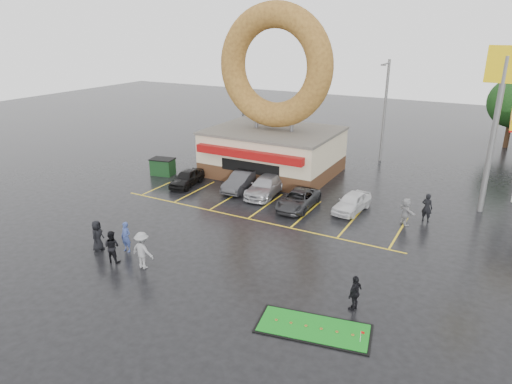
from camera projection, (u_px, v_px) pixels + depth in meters
The scene contains 19 objects.
ground at pixel (219, 239), 26.54m from camera, with size 120.00×120.00×0.00m, color black.
donut_shop at pixel (274, 120), 37.05m from camera, with size 10.20×8.70×13.50m.
shell_sign at pixel (500, 100), 28.03m from camera, with size 2.20×0.36×10.60m.
streetlight_left at pixel (242, 99), 45.82m from camera, with size 0.40×2.21×9.00m.
streetlight_mid at pixel (385, 109), 40.33m from camera, with size 0.40×2.21×9.00m.
car_black at pixel (187, 178), 35.21m from camera, with size 1.49×3.70×1.26m, color black.
car_dgrey at pixel (242, 181), 34.31m from camera, with size 1.45×4.15×1.37m, color #323234.
car_silver at pixel (266, 186), 33.29m from camera, with size 1.89×4.66×1.35m, color #9E9EA3.
car_grey at pixel (298, 199), 30.90m from camera, with size 1.98×4.30×1.19m, color #2B2B2D.
car_white at pixel (352, 202), 30.34m from camera, with size 1.50×3.73×1.27m, color silver.
person_blue at pixel (126, 237), 24.83m from camera, with size 0.62×0.41×1.71m, color navy.
person_blackjkt at pixel (112, 246), 23.72m from camera, with size 0.85×0.66×1.74m, color black.
person_hoodie at pixel (142, 250), 23.06m from camera, with size 1.28×0.73×1.98m, color gray.
person_bystander at pixel (97, 236), 24.94m from camera, with size 0.85×0.56×1.75m, color black.
person_cameraman at pixel (355, 293), 19.68m from camera, with size 0.97×0.40×1.65m, color black.
person_walker_near at pixel (406, 211), 28.23m from camera, with size 1.61×0.51×1.73m, color #98989B.
person_walker_far at pixel (427, 208), 28.64m from camera, with size 0.68×0.45×1.86m, color black.
dumpster at pixel (163, 167), 37.82m from camera, with size 1.80×1.20×1.30m, color #173D1B.
putting_green at pixel (314, 328), 18.64m from camera, with size 4.94×2.82×0.58m.
Camera 1 is at (13.41, -20.01, 11.67)m, focal length 32.00 mm.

